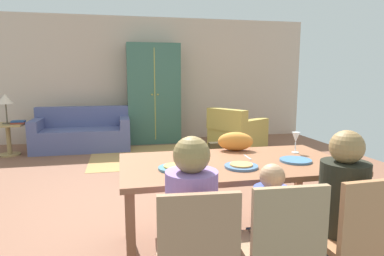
# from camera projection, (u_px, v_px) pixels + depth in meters

# --- Properties ---
(ground_plane) EXTENTS (7.11, 6.54, 0.02)m
(ground_plane) POSITION_uv_depth(u_px,v_px,m) (178.00, 184.00, 4.53)
(ground_plane) COLOR brown
(back_wall) EXTENTS (7.11, 0.10, 2.70)m
(back_wall) POSITION_uv_depth(u_px,v_px,m) (153.00, 79.00, 7.53)
(back_wall) COLOR beige
(back_wall) RESTS_ON ground_plane
(dining_table) EXTENTS (1.78, 0.96, 0.76)m
(dining_table) POSITION_uv_depth(u_px,v_px,m) (233.00, 170.00, 2.68)
(dining_table) COLOR #90593B
(dining_table) RESTS_ON ground_plane
(plate_near_man) EXTENTS (0.25, 0.25, 0.02)m
(plate_near_man) POSITION_uv_depth(u_px,v_px,m) (175.00, 168.00, 2.46)
(plate_near_man) COLOR teal
(plate_near_man) RESTS_ON dining_table
(pizza_near_man) EXTENTS (0.17, 0.17, 0.01)m
(pizza_near_man) POSITION_uv_depth(u_px,v_px,m) (175.00, 166.00, 2.45)
(pizza_near_man) COLOR gold
(pizza_near_man) RESTS_ON plate_near_man
(plate_near_child) EXTENTS (0.25, 0.25, 0.02)m
(plate_near_child) POSITION_uv_depth(u_px,v_px,m) (241.00, 166.00, 2.50)
(plate_near_child) COLOR #4B72A3
(plate_near_child) RESTS_ON dining_table
(pizza_near_child) EXTENTS (0.17, 0.17, 0.01)m
(pizza_near_child) POSITION_uv_depth(u_px,v_px,m) (241.00, 164.00, 2.50)
(pizza_near_child) COLOR #E79E50
(pizza_near_child) RESTS_ON plate_near_child
(plate_near_woman) EXTENTS (0.25, 0.25, 0.02)m
(plate_near_woman) POSITION_uv_depth(u_px,v_px,m) (296.00, 160.00, 2.68)
(plate_near_woman) COLOR teal
(plate_near_woman) RESTS_ON dining_table
(wine_glass) EXTENTS (0.07, 0.07, 0.19)m
(wine_glass) POSITION_uv_depth(u_px,v_px,m) (296.00, 138.00, 2.96)
(wine_glass) COLOR silver
(wine_glass) RESTS_ON dining_table
(fork) EXTENTS (0.04, 0.15, 0.01)m
(fork) POSITION_uv_depth(u_px,v_px,m) (202.00, 165.00, 2.57)
(fork) COLOR silver
(fork) RESTS_ON dining_table
(knife) EXTENTS (0.02, 0.17, 0.01)m
(knife) POSITION_uv_depth(u_px,v_px,m) (248.00, 157.00, 2.80)
(knife) COLOR silver
(knife) RESTS_ON dining_table
(dining_chair_man) EXTENTS (0.45, 0.45, 0.87)m
(dining_chair_man) POSITION_uv_depth(u_px,v_px,m) (196.00, 254.00, 1.80)
(dining_chair_man) COLOR #A57654
(dining_chair_man) RESTS_ON ground_plane
(person_man) EXTENTS (0.30, 0.41, 1.11)m
(person_man) POSITION_uv_depth(u_px,v_px,m) (191.00, 235.00, 1.97)
(person_man) COLOR #393758
(person_man) RESTS_ON ground_plane
(dining_chair_child) EXTENTS (0.44, 0.44, 0.87)m
(dining_chair_child) POSITION_uv_depth(u_px,v_px,m) (280.00, 244.00, 1.90)
(dining_chair_child) COLOR tan
(dining_chair_child) RESTS_ON ground_plane
(person_child) EXTENTS (0.22, 0.29, 0.92)m
(person_child) POSITION_uv_depth(u_px,v_px,m) (268.00, 240.00, 2.08)
(person_child) COLOR #273345
(person_child) RESTS_ON ground_plane
(dining_chair_woman) EXTENTS (0.44, 0.44, 0.87)m
(dining_chair_woman) POSITION_uv_depth(u_px,v_px,m) (357.00, 236.00, 2.01)
(dining_chair_woman) COLOR #B4784C
(dining_chair_woman) RESTS_ON ground_plane
(person_woman) EXTENTS (0.30, 0.41, 1.11)m
(person_woman) POSITION_uv_depth(u_px,v_px,m) (338.00, 220.00, 2.17)
(person_woman) COLOR #374150
(person_woman) RESTS_ON ground_plane
(cat) EXTENTS (0.35, 0.24, 0.17)m
(cat) POSITION_uv_depth(u_px,v_px,m) (235.00, 141.00, 3.06)
(cat) COLOR orange
(cat) RESTS_ON dining_table
(area_rug) EXTENTS (2.60, 1.80, 0.01)m
(area_rug) POSITION_uv_depth(u_px,v_px,m) (164.00, 155.00, 6.10)
(area_rug) COLOR tan
(area_rug) RESTS_ON ground_plane
(couch) EXTENTS (1.81, 0.86, 0.82)m
(couch) POSITION_uv_depth(u_px,v_px,m) (83.00, 134.00, 6.58)
(couch) COLOR #525888
(couch) RESTS_ON ground_plane
(armchair) EXTENTS (1.18, 1.18, 0.82)m
(armchair) POSITION_uv_depth(u_px,v_px,m) (236.00, 134.00, 6.52)
(armchair) COLOR #B09545
(armchair) RESTS_ON ground_plane
(armoire) EXTENTS (1.10, 0.59, 2.10)m
(armoire) POSITION_uv_depth(u_px,v_px,m) (154.00, 94.00, 7.19)
(armoire) COLOR #376051
(armoire) RESTS_ON ground_plane
(side_table) EXTENTS (0.56, 0.56, 0.58)m
(side_table) POSITION_uv_depth(u_px,v_px,m) (8.00, 135.00, 6.06)
(side_table) COLOR #A1844F
(side_table) RESTS_ON ground_plane
(table_lamp) EXTENTS (0.26, 0.26, 0.54)m
(table_lamp) POSITION_uv_depth(u_px,v_px,m) (5.00, 100.00, 5.96)
(table_lamp) COLOR brown
(table_lamp) RESTS_ON side_table
(book_lower) EXTENTS (0.22, 0.16, 0.03)m
(book_lower) POSITION_uv_depth(u_px,v_px,m) (18.00, 123.00, 6.02)
(book_lower) COLOR maroon
(book_lower) RESTS_ON side_table
(book_upper) EXTENTS (0.22, 0.16, 0.03)m
(book_upper) POSITION_uv_depth(u_px,v_px,m) (18.00, 121.00, 6.04)
(book_upper) COLOR navy
(book_upper) RESTS_ON book_lower
(handbag) EXTENTS (0.32, 0.16, 0.26)m
(handbag) POSITION_uv_depth(u_px,v_px,m) (218.00, 150.00, 5.99)
(handbag) COLOR #2F2717
(handbag) RESTS_ON ground_plane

